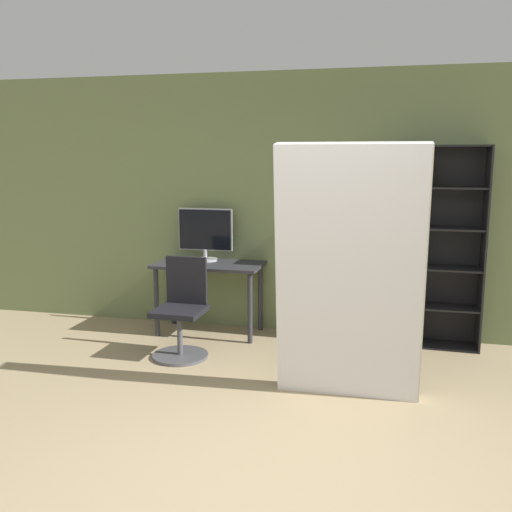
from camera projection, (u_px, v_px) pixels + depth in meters
name	position (u px, v px, depth m)	size (l,w,h in m)	color
ground_plane	(254.00, 504.00, 3.07)	(16.00, 16.00, 0.00)	#9E8966
wall_back	(326.00, 205.00, 5.86)	(8.00, 0.06, 2.70)	#6B7A4C
desk	(209.00, 274.00, 5.94)	(1.12, 0.58, 0.75)	#2D2D33
monitor	(205.00, 233.00, 6.03)	(0.59, 0.26, 0.56)	#B7B7BC
office_chair	(182.00, 317.00, 5.30)	(0.52, 0.52, 0.92)	#4C4C51
bookshelf	(422.00, 247.00, 5.55)	(0.89, 0.34, 1.95)	black
mattress_near	(350.00, 275.00, 4.25)	(1.09, 0.39, 1.95)	silver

